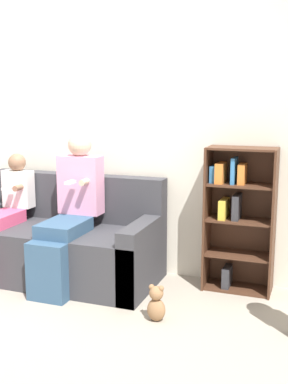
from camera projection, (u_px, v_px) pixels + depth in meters
name	position (u px, v px, depth m)	size (l,w,h in m)	color
ground_plane	(43.00, 300.00, 3.83)	(14.00, 14.00, 0.00)	#9E9384
back_wall	(92.00, 131.00, 4.45)	(10.00, 0.06, 2.55)	silver
couch	(62.00, 244.00, 4.26)	(1.72, 0.81, 0.89)	#38383D
adult_seated	(70.00, 209.00, 4.04)	(0.38, 0.76, 1.28)	#335170
child_seated	(0.00, 217.00, 4.24)	(0.28, 0.76, 1.08)	#DB4C75
bookshelf	(238.00, 215.00, 3.96)	(0.56, 0.29, 1.19)	#4C2D1E
teddy_bear	(156.00, 304.00, 3.44)	(0.13, 0.11, 0.27)	#936B47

